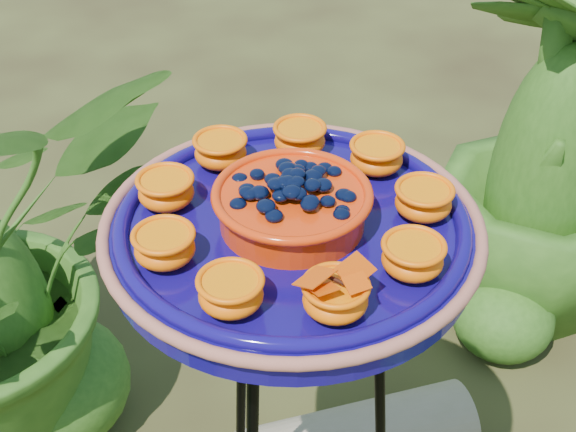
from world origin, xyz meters
The scene contains 3 objects.
tripod_stand centered at (-0.08, -0.05, 0.56)m, with size 0.42×0.42×0.91m.
feeder_dish centered at (-0.08, -0.05, 0.96)m, with size 0.59×0.59×0.11m.
shrub_back_right centered at (0.80, 0.63, 0.49)m, with size 0.55×0.55×0.98m, color #284F15.
Camera 1 is at (-0.30, -0.82, 1.57)m, focal length 50.00 mm.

